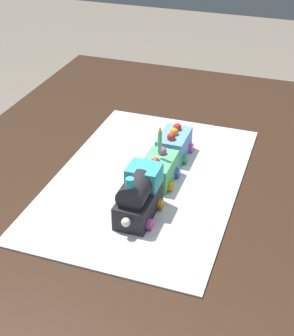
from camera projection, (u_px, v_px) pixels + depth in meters
dining_table at (148, 224)px, 1.17m from camera, size 1.40×1.00×0.74m
cake_board at (147, 180)px, 1.13m from camera, size 0.60×0.40×0.00m
cake_locomotive at (138, 195)px, 1.00m from camera, size 0.14×0.08×0.12m
cake_car_flatbed_mint_green at (159, 170)px, 1.11m from camera, size 0.10×0.08×0.07m
cake_car_tanker_sky_blue at (174, 144)px, 1.20m from camera, size 0.10×0.08×0.07m
birthday_candle at (160, 139)px, 1.08m from camera, size 0.01×0.01×0.06m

